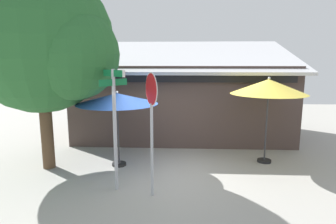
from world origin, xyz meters
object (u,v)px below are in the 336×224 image
object	(u,v)px
stop_sign	(152,111)
patio_umbrella_royal_blue_left	(117,99)
patio_umbrella_mustard_center	(269,87)
shade_tree	(45,43)
street_sign_post	(115,119)

from	to	relation	value
stop_sign	patio_umbrella_royal_blue_left	xyz separation A→B (m)	(-1.26, 1.98, 0.01)
patio_umbrella_royal_blue_left	patio_umbrella_mustard_center	distance (m)	4.69
patio_umbrella_royal_blue_left	stop_sign	bearing A→B (deg)	-57.49
patio_umbrella_royal_blue_left	shade_tree	distance (m)	2.56
street_sign_post	patio_umbrella_mustard_center	bearing A→B (deg)	27.34
patio_umbrella_mustard_center	patio_umbrella_royal_blue_left	bearing A→B (deg)	-173.34
street_sign_post	shade_tree	size ratio (longest dim) A/B	0.52
patio_umbrella_mustard_center	shade_tree	distance (m)	6.76
street_sign_post	stop_sign	distance (m)	1.01
street_sign_post	shade_tree	world-z (taller)	shade_tree
patio_umbrella_royal_blue_left	street_sign_post	bearing A→B (deg)	-79.35
shade_tree	street_sign_post	bearing A→B (deg)	-30.50
patio_umbrella_mustard_center	shade_tree	xyz separation A→B (m)	(-6.56, -0.92, 1.31)
stop_sign	shade_tree	bearing A→B (deg)	153.27
stop_sign	shade_tree	xyz separation A→B (m)	(-3.18, 1.60, 1.66)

